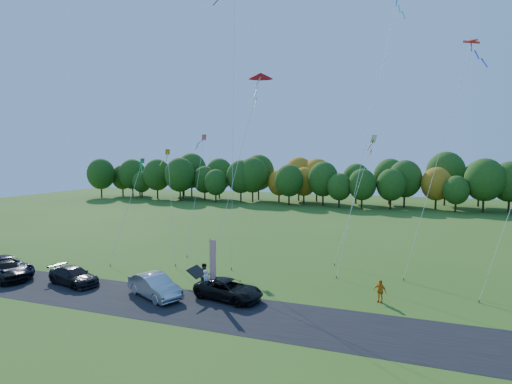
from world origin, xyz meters
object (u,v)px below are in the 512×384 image
(feather_flag, at_px, (212,260))
(black_suv, at_px, (229,289))
(silver_sedan, at_px, (155,286))
(person_east, at_px, (380,291))

(feather_flag, bearing_deg, black_suv, -14.09)
(black_suv, bearing_deg, silver_sedan, 116.51)
(silver_sedan, height_order, feather_flag, feather_flag)
(black_suv, xyz_separation_m, silver_sedan, (-5.21, -1.39, 0.11))
(black_suv, relative_size, person_east, 3.21)
(black_suv, bearing_deg, person_east, -61.79)
(feather_flag, bearing_deg, silver_sedan, -155.11)
(silver_sedan, distance_m, feather_flag, 4.52)
(person_east, distance_m, feather_flag, 12.07)
(silver_sedan, bearing_deg, black_suv, -49.25)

